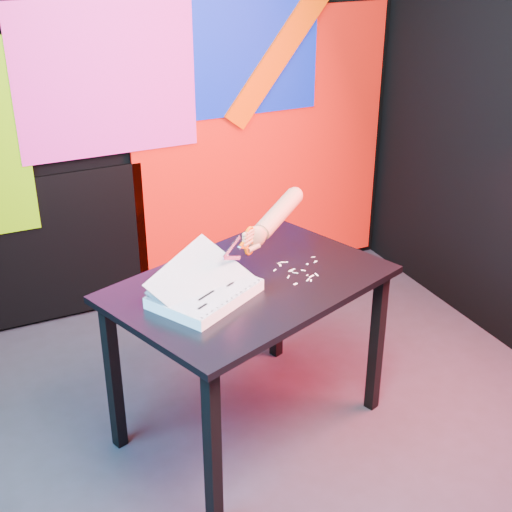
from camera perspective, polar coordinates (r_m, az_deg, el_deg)
room at (r=2.59m, az=1.69°, el=8.28°), size 3.01×3.01×2.71m
backdrop at (r=4.02m, az=-7.10°, el=8.83°), size 2.88×0.05×2.08m
work_table at (r=3.00m, az=-0.51°, el=-3.66°), size 1.31×1.08×0.75m
printout_stack at (r=2.81m, az=-4.12°, el=-2.97°), size 0.49×0.45×0.21m
scissors at (r=2.95m, az=-0.69°, el=1.11°), size 0.19×0.13×0.13m
hand_forearm at (r=3.10m, az=1.53°, el=3.16°), size 0.39×0.27×0.17m
paper_clippings at (r=3.04m, az=3.36°, el=-1.19°), size 0.23×0.22×0.00m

